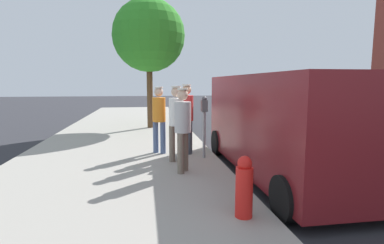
% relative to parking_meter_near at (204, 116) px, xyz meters
% --- Properties ---
extents(ground_plane, '(80.00, 80.00, 0.00)m').
position_rel_parking_meter_near_xyz_m(ground_plane, '(-1.35, -0.22, -1.18)').
color(ground_plane, '#2D2D33').
extents(sidewalk_slab, '(5.00, 32.00, 0.15)m').
position_rel_parking_meter_near_xyz_m(sidewalk_slab, '(2.15, -0.22, -1.11)').
color(sidewalk_slab, '#9E998E').
rests_on(sidewalk_slab, ground).
extents(parking_meter_near, '(0.14, 0.18, 1.52)m').
position_rel_parking_meter_near_xyz_m(parking_meter_near, '(0.00, 0.00, 0.00)').
color(parking_meter_near, gray).
rests_on(parking_meter_near, sidewalk_slab).
extents(pedestrian_in_orange, '(0.34, 0.34, 1.74)m').
position_rel_parking_meter_near_xyz_m(pedestrian_in_orange, '(1.06, -0.70, -0.03)').
color(pedestrian_in_orange, '#4C608C').
rests_on(pedestrian_in_orange, sidewalk_slab).
extents(pedestrian_in_white, '(0.35, 0.34, 1.77)m').
position_rel_parking_meter_near_xyz_m(pedestrian_in_white, '(0.70, 0.20, -0.01)').
color(pedestrian_in_white, '#726656').
rests_on(pedestrian_in_white, sidewalk_slab).
extents(pedestrian_in_gray, '(0.34, 0.34, 1.73)m').
position_rel_parking_meter_near_xyz_m(pedestrian_in_gray, '(0.66, 1.09, -0.03)').
color(pedestrian_in_gray, '#726656').
rests_on(pedestrian_in_gray, sidewalk_slab).
extents(pedestrian_in_red, '(0.34, 0.34, 1.80)m').
position_rel_parking_meter_near_xyz_m(pedestrian_in_red, '(0.35, -0.54, 0.01)').
color(pedestrian_in_red, '#383D47').
rests_on(pedestrian_in_red, sidewalk_slab).
extents(parked_van, '(2.13, 5.20, 2.15)m').
position_rel_parking_meter_near_xyz_m(parked_van, '(-1.50, 1.20, -0.03)').
color(parked_van, maroon).
rests_on(parked_van, ground).
extents(street_tree, '(2.91, 2.91, 5.19)m').
position_rel_parking_meter_near_xyz_m(street_tree, '(1.21, -5.38, 2.69)').
color(street_tree, brown).
rests_on(street_tree, sidewalk_slab).
extents(fire_hydrant, '(0.24, 0.24, 0.86)m').
position_rel_parking_meter_near_xyz_m(fire_hydrant, '(0.10, 3.31, -0.61)').
color(fire_hydrant, red).
rests_on(fire_hydrant, sidewalk_slab).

